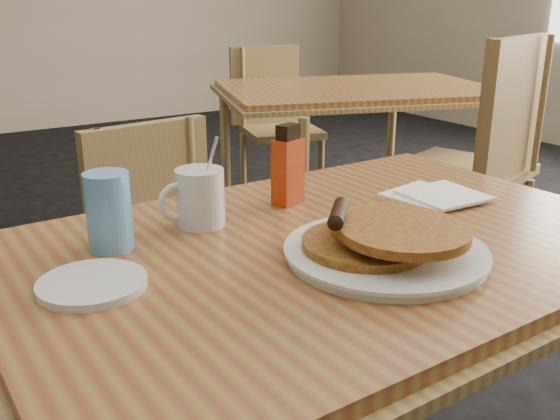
{
  "coord_description": "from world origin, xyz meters",
  "views": [
    {
      "loc": [
        -0.55,
        -0.84,
        1.15
      ],
      "look_at": [
        0.01,
        0.03,
        0.79
      ],
      "focal_mm": 40.0,
      "sensor_mm": 36.0,
      "label": 1
    }
  ],
  "objects_px": {
    "chair_main_far": "(164,248)",
    "chair_neighbor_far": "(273,112)",
    "main_table": "(330,263)",
    "pancake_plate": "(386,244)",
    "blue_tumbler": "(109,211)",
    "coffee_mug": "(199,197)",
    "chair_neighbor_near": "(484,146)",
    "syrup_bottle": "(288,168)",
    "neighbor_table": "(358,95)"
  },
  "relations": [
    {
      "from": "pancake_plate",
      "to": "syrup_bottle",
      "type": "xyz_separation_m",
      "value": [
        0.02,
        0.31,
        0.05
      ]
    },
    {
      "from": "blue_tumbler",
      "to": "chair_main_far",
      "type": "bearing_deg",
      "value": 61.06
    },
    {
      "from": "coffee_mug",
      "to": "main_table",
      "type": "bearing_deg",
      "value": -60.61
    },
    {
      "from": "chair_neighbor_near",
      "to": "blue_tumbler",
      "type": "xyz_separation_m",
      "value": [
        -1.6,
        -0.56,
        0.21
      ]
    },
    {
      "from": "chair_neighbor_near",
      "to": "syrup_bottle",
      "type": "bearing_deg",
      "value": -173.73
    },
    {
      "from": "main_table",
      "to": "neighbor_table",
      "type": "relative_size",
      "value": 0.8
    },
    {
      "from": "neighbor_table",
      "to": "chair_neighbor_far",
      "type": "bearing_deg",
      "value": 90.03
    },
    {
      "from": "main_table",
      "to": "blue_tumbler",
      "type": "relative_size",
      "value": 9.03
    },
    {
      "from": "neighbor_table",
      "to": "pancake_plate",
      "type": "bearing_deg",
      "value": -128.21
    },
    {
      "from": "chair_main_far",
      "to": "chair_neighbor_near",
      "type": "xyz_separation_m",
      "value": [
        1.3,
        0.0,
        0.12
      ]
    },
    {
      "from": "neighbor_table",
      "to": "pancake_plate",
      "type": "xyz_separation_m",
      "value": [
        -1.23,
        -1.56,
        0.07
      ]
    },
    {
      "from": "chair_neighbor_far",
      "to": "syrup_bottle",
      "type": "relative_size",
      "value": 5.45
    },
    {
      "from": "chair_main_far",
      "to": "blue_tumbler",
      "type": "height_order",
      "value": "blue_tumbler"
    },
    {
      "from": "chair_neighbor_far",
      "to": "blue_tumbler",
      "type": "relative_size",
      "value": 6.8
    },
    {
      "from": "neighbor_table",
      "to": "pancake_plate",
      "type": "distance_m",
      "value": 1.99
    },
    {
      "from": "chair_neighbor_near",
      "to": "blue_tumbler",
      "type": "height_order",
      "value": "chair_neighbor_near"
    },
    {
      "from": "chair_neighbor_near",
      "to": "blue_tumbler",
      "type": "bearing_deg",
      "value": -177.5
    },
    {
      "from": "chair_main_far",
      "to": "syrup_bottle",
      "type": "xyz_separation_m",
      "value": [
        0.07,
        -0.52,
        0.34
      ]
    },
    {
      "from": "chair_neighbor_near",
      "to": "coffee_mug",
      "type": "bearing_deg",
      "value": -176.11
    },
    {
      "from": "coffee_mug",
      "to": "blue_tumbler",
      "type": "xyz_separation_m",
      "value": [
        -0.17,
        -0.02,
        0.01
      ]
    },
    {
      "from": "chair_main_far",
      "to": "pancake_plate",
      "type": "relative_size",
      "value": 2.53
    },
    {
      "from": "chair_main_far",
      "to": "chair_neighbor_near",
      "type": "relative_size",
      "value": 0.81
    },
    {
      "from": "chair_neighbor_far",
      "to": "pancake_plate",
      "type": "distance_m",
      "value": 2.62
    },
    {
      "from": "neighbor_table",
      "to": "chair_neighbor_near",
      "type": "relative_size",
      "value": 1.43
    },
    {
      "from": "chair_main_far",
      "to": "chair_neighbor_far",
      "type": "xyz_separation_m",
      "value": [
        1.27,
        1.46,
        0.04
      ]
    },
    {
      "from": "chair_main_far",
      "to": "chair_neighbor_far",
      "type": "relative_size",
      "value": 0.93
    },
    {
      "from": "main_table",
      "to": "pancake_plate",
      "type": "bearing_deg",
      "value": -78.26
    },
    {
      "from": "main_table",
      "to": "pancake_plate",
      "type": "relative_size",
      "value": 3.6
    },
    {
      "from": "neighbor_table",
      "to": "chair_main_far",
      "type": "relative_size",
      "value": 1.77
    },
    {
      "from": "main_table",
      "to": "neighbor_table",
      "type": "xyz_separation_m",
      "value": [
        1.25,
        1.45,
        0.0
      ]
    },
    {
      "from": "coffee_mug",
      "to": "pancake_plate",
      "type": "bearing_deg",
      "value": -69.69
    },
    {
      "from": "coffee_mug",
      "to": "syrup_bottle",
      "type": "height_order",
      "value": "coffee_mug"
    },
    {
      "from": "chair_neighbor_far",
      "to": "pancake_plate",
      "type": "height_order",
      "value": "chair_neighbor_far"
    },
    {
      "from": "chair_neighbor_near",
      "to": "syrup_bottle",
      "type": "xyz_separation_m",
      "value": [
        -1.23,
        -0.52,
        0.22
      ]
    },
    {
      "from": "chair_neighbor_far",
      "to": "syrup_bottle",
      "type": "xyz_separation_m",
      "value": [
        -1.21,
        -1.98,
        0.3
      ]
    },
    {
      "from": "syrup_bottle",
      "to": "chair_main_far",
      "type": "bearing_deg",
      "value": 77.63
    },
    {
      "from": "chair_neighbor_far",
      "to": "coffee_mug",
      "type": "distance_m",
      "value": 2.46
    },
    {
      "from": "chair_main_far",
      "to": "pancake_plate",
      "type": "distance_m",
      "value": 0.88
    },
    {
      "from": "pancake_plate",
      "to": "coffee_mug",
      "type": "bearing_deg",
      "value": 121.48
    },
    {
      "from": "main_table",
      "to": "chair_neighbor_near",
      "type": "relative_size",
      "value": 1.15
    },
    {
      "from": "neighbor_table",
      "to": "blue_tumbler",
      "type": "xyz_separation_m",
      "value": [
        -1.58,
        -1.29,
        0.11
      ]
    },
    {
      "from": "chair_main_far",
      "to": "pancake_plate",
      "type": "bearing_deg",
      "value": -93.92
    },
    {
      "from": "chair_main_far",
      "to": "blue_tumbler",
      "type": "distance_m",
      "value": 0.71
    },
    {
      "from": "coffee_mug",
      "to": "blue_tumbler",
      "type": "distance_m",
      "value": 0.17
    },
    {
      "from": "coffee_mug",
      "to": "blue_tumbler",
      "type": "relative_size",
      "value": 1.27
    },
    {
      "from": "syrup_bottle",
      "to": "blue_tumbler",
      "type": "height_order",
      "value": "syrup_bottle"
    },
    {
      "from": "chair_neighbor_far",
      "to": "neighbor_table",
      "type": "bearing_deg",
      "value": -74.66
    },
    {
      "from": "chair_main_far",
      "to": "coffee_mug",
      "type": "distance_m",
      "value": 0.64
    },
    {
      "from": "pancake_plate",
      "to": "neighbor_table",
      "type": "bearing_deg",
      "value": 51.79
    },
    {
      "from": "neighbor_table",
      "to": "coffee_mug",
      "type": "height_order",
      "value": "coffee_mug"
    }
  ]
}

